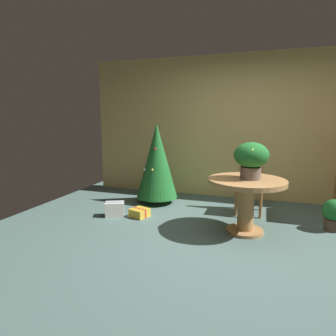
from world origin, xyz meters
TOP-DOWN VIEW (x-y plane):
  - ground_plane at (0.00, 0.00)m, footprint 6.60×6.60m
  - back_wall_panel at (0.00, 2.20)m, footprint 6.00×0.10m
  - round_dining_table at (0.11, 0.47)m, footprint 0.98×0.98m
  - flower_vase at (0.15, 0.49)m, footprint 0.43×0.43m
  - wooden_chair_far at (0.11, 1.38)m, footprint 0.40×0.46m
  - holiday_tree at (-1.46, 1.39)m, footprint 0.71×0.71m
  - gift_box_cream at (-1.81, 0.50)m, footprint 0.33×0.27m
  - gift_box_gold at (-1.44, 0.59)m, footprint 0.31×0.30m
  - potted_plant at (1.21, 0.91)m, footprint 0.29×0.29m

SIDE VIEW (x-z plane):
  - ground_plane at x=0.00m, z-range 0.00..0.00m
  - gift_box_gold at x=-1.44m, z-range 0.00..0.13m
  - gift_box_cream at x=-1.81m, z-range 0.00..0.22m
  - potted_plant at x=1.21m, z-range 0.02..0.44m
  - round_dining_table at x=0.11m, z-range 0.16..0.87m
  - wooden_chair_far at x=0.11m, z-range 0.06..0.99m
  - holiday_tree at x=-1.46m, z-range 0.05..1.43m
  - flower_vase at x=0.15m, z-range 0.75..1.22m
  - back_wall_panel at x=0.00m, z-range 0.00..2.60m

